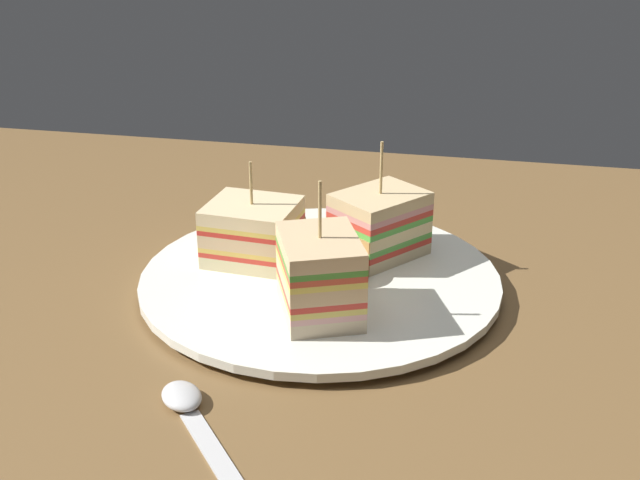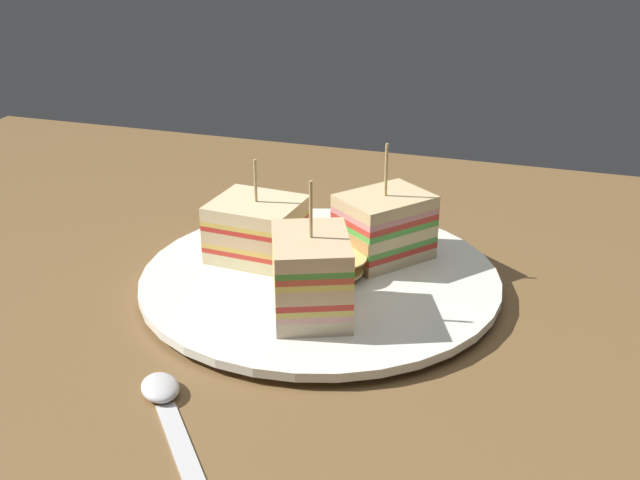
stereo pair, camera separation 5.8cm
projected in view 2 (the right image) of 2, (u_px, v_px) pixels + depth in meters
ground_plane at (320, 299)px, 65.76cm from camera, size 112.36×71.60×1.80cm
plate at (320, 280)px, 65.09cm from camera, size 28.30×28.30×1.22cm
sandwich_wedge_0 at (384, 227)px, 66.82cm from camera, size 8.49×8.78×9.73cm
sandwich_wedge_1 at (258, 229)px, 67.06cm from camera, size 7.52×6.72×8.37cm
sandwich_wedge_2 at (311, 276)px, 58.11cm from camera, size 7.55×8.51×10.08cm
chip_pile at (332, 263)px, 64.36cm from camera, size 7.22×6.19×2.13cm
spoon at (168, 409)px, 50.04cm from camera, size 10.79×12.57×1.00cm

